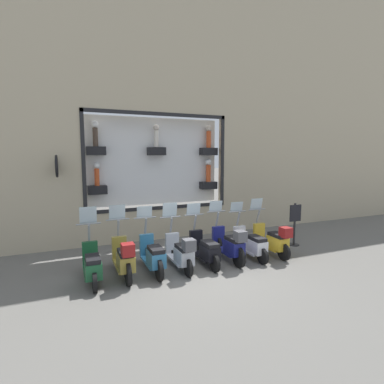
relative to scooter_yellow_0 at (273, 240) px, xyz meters
The scene contains 11 objects.
ground_plane 2.67m from the scooter_yellow_0, 99.49° to the left, with size 120.00×120.00×0.00m, color #66635E.
building_facade 6.39m from the scooter_yellow_0, 39.35° to the left, with size 1.25×36.00×10.55m.
scooter_yellow_0 is the anchor object (origin of this frame).
scooter_white_1 0.73m from the scooter_yellow_0, 85.48° to the left, with size 1.79×0.61×1.53m.
scooter_navy_2 1.46m from the scooter_yellow_0, 89.54° to the left, with size 1.81×0.60×1.60m.
scooter_black_3 2.19m from the scooter_yellow_0, 88.41° to the left, with size 1.79×0.60×1.57m.
scooter_silver_4 2.92m from the scooter_yellow_0, 90.10° to the left, with size 1.79×0.60×1.63m.
scooter_teal_5 3.65m from the scooter_yellow_0, 88.96° to the left, with size 1.81×0.60×1.58m.
scooter_olive_6 4.38m from the scooter_yellow_0, 89.84° to the left, with size 1.81×0.61×1.67m.
scooter_green_7 5.11m from the scooter_yellow_0, 89.31° to the left, with size 1.79×0.61×1.67m.
shop_sign_post 1.44m from the scooter_yellow_0, 66.63° to the right, with size 0.36×0.45×1.41m.
Camera 1 is at (-6.61, 2.95, 2.94)m, focal length 28.00 mm.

